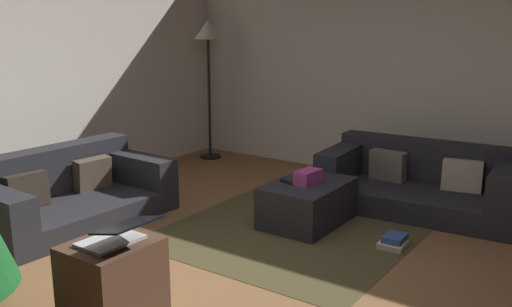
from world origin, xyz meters
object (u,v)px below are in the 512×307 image
(gift_box, at_px, (308,177))
(side_table, at_px, (113,283))
(corner_lamp, at_px, (208,41))
(couch_right, at_px, (421,183))
(laptop, at_px, (116,235))
(couch_left, at_px, (66,194))
(tv_remote, at_px, (288,182))
(book_stack, at_px, (394,242))
(ottoman, at_px, (308,203))

(gift_box, relative_size, side_table, 0.49)
(corner_lamp, bearing_deg, gift_box, -121.97)
(couch_right, distance_m, laptop, 3.29)
(couch_left, relative_size, laptop, 4.33)
(tv_remote, xyz_separation_m, side_table, (-2.07, -0.05, -0.13))
(couch_left, relative_size, gift_box, 6.88)
(tv_remote, distance_m, corner_lamp, 2.88)
(couch_right, distance_m, side_table, 3.28)
(gift_box, bearing_deg, couch_left, 122.01)
(book_stack, bearing_deg, side_table, 155.60)
(ottoman, xyz_separation_m, corner_lamp, (1.41, 2.30, 1.34))
(side_table, bearing_deg, book_stack, -24.40)
(gift_box, bearing_deg, corner_lamp, 58.03)
(laptop, bearing_deg, corner_lamp, 32.18)
(couch_left, relative_size, tv_remote, 11.00)
(couch_right, relative_size, corner_lamp, 1.04)
(ottoman, bearing_deg, book_stack, -95.94)
(tv_remote, bearing_deg, laptop, -159.93)
(gift_box, bearing_deg, book_stack, -93.88)
(ottoman, xyz_separation_m, book_stack, (-0.09, -0.85, -0.14))
(couch_left, xyz_separation_m, laptop, (-0.99, -1.81, 0.34))
(couch_right, xyz_separation_m, tv_remote, (-1.12, 0.84, 0.14))
(couch_right, xyz_separation_m, gift_box, (-1.03, 0.68, 0.19))
(ottoman, bearing_deg, couch_right, -34.57)
(corner_lamp, bearing_deg, couch_right, -97.82)
(ottoman, height_order, gift_box, gift_box)
(couch_right, height_order, gift_box, couch_right)
(couch_left, bearing_deg, tv_remote, 124.77)
(side_table, height_order, book_stack, side_table)
(gift_box, relative_size, laptop, 0.63)
(tv_remote, relative_size, book_stack, 0.64)
(ottoman, distance_m, laptop, 2.22)
(couch_left, xyz_separation_m, tv_remote, (1.08, -1.71, 0.14))
(book_stack, height_order, corner_lamp, corner_lamp)
(laptop, height_order, corner_lamp, corner_lamp)
(couch_right, bearing_deg, ottoman, 51.77)
(tv_remote, bearing_deg, gift_box, -44.92)
(side_table, relative_size, book_stack, 2.09)
(gift_box, bearing_deg, side_table, 177.08)
(laptop, bearing_deg, couch_left, 61.46)
(tv_remote, xyz_separation_m, book_stack, (0.03, -1.00, -0.34))
(ottoman, relative_size, laptop, 2.13)
(ottoman, distance_m, book_stack, 0.87)
(ottoman, relative_size, gift_box, 3.39)
(laptop, bearing_deg, ottoman, -1.06)
(tv_remote, distance_m, laptop, 2.08)
(side_table, distance_m, laptop, 0.33)
(couch_right, relative_size, book_stack, 7.44)
(ottoman, distance_m, corner_lamp, 3.02)
(tv_remote, bearing_deg, couch_right, -19.64)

